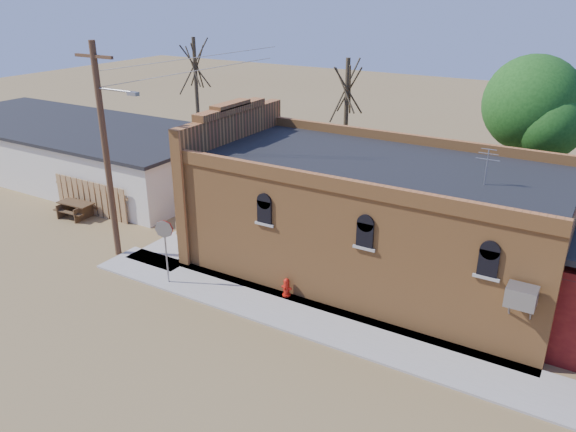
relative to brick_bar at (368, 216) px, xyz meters
The scene contains 14 objects.
ground 6.19m from the brick_bar, 106.65° to the right, with size 120.00×120.00×0.00m, color olive.
sidewalk_south 5.14m from the brick_bar, 91.78° to the right, with size 19.00×2.20×0.08m, color #9E9991.
sidewalk_west 8.28m from the brick_bar, behind, with size 2.60×10.00×0.08m, color #9E9991.
brick_bar is the anchor object (origin of this frame).
storage_building 20.81m from the brick_bar, behind, with size 20.40×8.40×3.17m.
wood_fence 14.61m from the brick_bar, behind, with size 5.20×0.10×1.80m, color #926742, non-canonical shape.
utility_pole 10.96m from the brick_bar, 156.31° to the right, with size 3.12×0.26×9.00m.
tree_bare_near 9.54m from the brick_bar, 121.74° to the left, with size 2.80×2.80×7.65m.
tree_bare_far 18.25m from the brick_bar, 151.47° to the left, with size 2.80×2.80×8.16m.
tree_leafy 9.80m from the brick_bar, 61.44° to the left, with size 4.40×4.40×8.15m.
fire_hydrant 4.46m from the brick_bar, 113.38° to the right, with size 0.41×0.38×0.72m.
stop_sign 8.03m from the brick_bar, 140.00° to the right, with size 0.68×0.31×2.62m.
trash_barrel 9.14m from the brick_bar, behind, with size 0.52×0.52×0.81m, color navy.
picnic_table 15.19m from the brick_bar, behind, with size 1.93×1.51×0.77m.
Camera 1 is at (9.55, -13.97, 10.87)m, focal length 35.00 mm.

